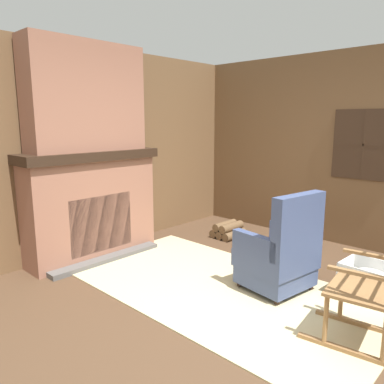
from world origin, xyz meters
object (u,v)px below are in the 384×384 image
object	(u,v)px
rocking_chair	(369,291)
oil_lamp_vase	(64,142)
firewood_stack	(228,230)
storage_case	(97,144)
armchair	(280,256)
laundry_basket	(370,282)

from	to	relation	value
rocking_chair	oil_lamp_vase	bearing A→B (deg)	3.98
rocking_chair	firewood_stack	world-z (taller)	rocking_chair
rocking_chair	storage_case	size ratio (longest dim) A/B	5.54
armchair	rocking_chair	world-z (taller)	rocking_chair
firewood_stack	storage_case	world-z (taller)	storage_case
firewood_stack	oil_lamp_vase	xyz separation A→B (m)	(-0.81, -2.08, 1.34)
firewood_stack	oil_lamp_vase	size ratio (longest dim) A/B	1.40
firewood_stack	storage_case	size ratio (longest dim) A/B	1.93
laundry_basket	storage_case	xyz separation A→B (m)	(-3.00, -1.01, 1.22)
rocking_chair	firewood_stack	bearing A→B (deg)	-37.87
storage_case	rocking_chair	bearing A→B (deg)	4.16
firewood_stack	storage_case	xyz separation A→B (m)	(-0.81, -1.63, 1.30)
storage_case	armchair	bearing A→B (deg)	14.56
armchair	storage_case	xyz separation A→B (m)	(-2.27, -0.59, 1.03)
armchair	laundry_basket	distance (m)	0.87
laundry_basket	oil_lamp_vase	size ratio (longest dim) A/B	1.65
rocking_chair	oil_lamp_vase	distance (m)	3.45
oil_lamp_vase	storage_case	size ratio (longest dim) A/B	1.37
armchair	storage_case	world-z (taller)	storage_case
armchair	storage_case	bearing A→B (deg)	23.37
rocking_chair	storage_case	bearing A→B (deg)	-3.68
armchair	oil_lamp_vase	bearing A→B (deg)	33.24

